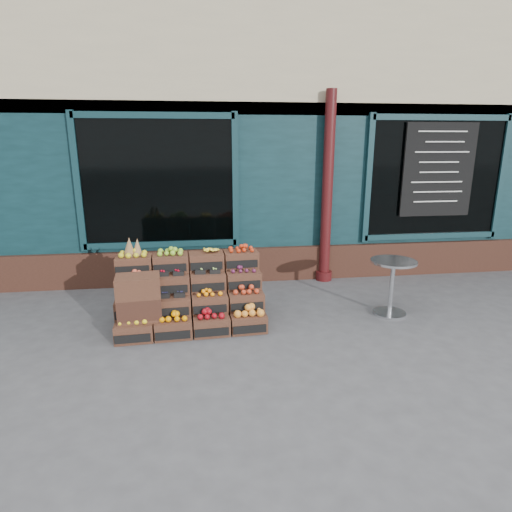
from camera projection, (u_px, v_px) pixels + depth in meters
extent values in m
plane|color=#474749|center=(279.00, 333.00, 5.51)|extent=(60.00, 60.00, 0.00)
cube|color=#0E2A30|center=(238.00, 140.00, 9.86)|extent=(12.00, 6.00, 4.80)
cube|color=#C1B28C|center=(255.00, 48.00, 6.70)|extent=(12.00, 0.18, 2.00)
cube|color=#0E2A30|center=(255.00, 195.00, 7.27)|extent=(12.00, 0.12, 3.00)
cube|color=#371E16|center=(256.00, 264.00, 7.52)|extent=(12.00, 0.18, 0.60)
cube|color=black|center=(158.00, 182.00, 6.93)|extent=(2.40, 0.06, 2.00)
cube|color=black|center=(435.00, 179.00, 7.55)|extent=(2.40, 0.06, 2.00)
cylinder|color=#3F0E10|center=(327.00, 190.00, 7.21)|extent=(0.18, 0.18, 3.20)
cube|color=black|center=(438.00, 170.00, 7.44)|extent=(1.30, 0.04, 1.60)
cube|color=#4A2A1D|center=(134.00, 331.00, 5.30)|extent=(0.48, 0.34, 0.23)
cube|color=black|center=(133.00, 339.00, 5.15)|extent=(0.42, 0.04, 0.10)
cube|color=yellow|center=(133.00, 320.00, 5.26)|extent=(0.38, 0.26, 0.07)
cube|color=#4A2A1D|center=(173.00, 328.00, 5.39)|extent=(0.48, 0.34, 0.23)
cube|color=black|center=(174.00, 336.00, 5.23)|extent=(0.42, 0.04, 0.10)
cube|color=orange|center=(173.00, 317.00, 5.35)|extent=(0.38, 0.26, 0.08)
cube|color=#4A2A1D|center=(211.00, 325.00, 5.47)|extent=(0.48, 0.34, 0.23)
cube|color=black|center=(213.00, 332.00, 5.32)|extent=(0.42, 0.04, 0.10)
cube|color=maroon|center=(211.00, 314.00, 5.43)|extent=(0.38, 0.26, 0.09)
cube|color=#4A2A1D|center=(248.00, 322.00, 5.56)|extent=(0.48, 0.34, 0.23)
cube|color=black|center=(251.00, 329.00, 5.40)|extent=(0.42, 0.04, 0.10)
cube|color=orange|center=(248.00, 310.00, 5.52)|extent=(0.38, 0.26, 0.11)
cube|color=#4A2A1D|center=(134.00, 308.00, 5.43)|extent=(0.48, 0.34, 0.23)
cube|color=black|center=(133.00, 315.00, 5.27)|extent=(0.42, 0.04, 0.10)
cube|color=#A39F48|center=(133.00, 296.00, 5.39)|extent=(0.38, 0.26, 0.08)
cube|color=#4A2A1D|center=(173.00, 305.00, 5.51)|extent=(0.48, 0.34, 0.23)
cube|color=black|center=(173.00, 312.00, 5.36)|extent=(0.42, 0.04, 0.10)
cube|color=#201F47|center=(172.00, 296.00, 5.48)|extent=(0.38, 0.26, 0.03)
cube|color=#4A2A1D|center=(210.00, 303.00, 5.60)|extent=(0.48, 0.34, 0.23)
cube|color=black|center=(211.00, 309.00, 5.44)|extent=(0.42, 0.04, 0.10)
cube|color=orange|center=(209.00, 292.00, 5.56)|extent=(0.38, 0.26, 0.06)
cube|color=#4A2A1D|center=(246.00, 300.00, 5.68)|extent=(0.48, 0.34, 0.23)
cube|color=black|center=(248.00, 307.00, 5.53)|extent=(0.42, 0.04, 0.10)
cube|color=#B0331A|center=(246.00, 289.00, 5.64)|extent=(0.38, 0.26, 0.08)
cube|color=#4A2A1D|center=(134.00, 286.00, 5.55)|extent=(0.48, 0.34, 0.23)
cube|color=black|center=(133.00, 292.00, 5.39)|extent=(0.42, 0.04, 0.10)
cube|color=#EE5739|center=(133.00, 275.00, 5.51)|extent=(0.38, 0.26, 0.07)
cube|color=#4A2A1D|center=(172.00, 284.00, 5.64)|extent=(0.48, 0.34, 0.23)
cube|color=black|center=(172.00, 289.00, 5.48)|extent=(0.42, 0.04, 0.10)
cube|color=#B4051B|center=(171.00, 274.00, 5.60)|extent=(0.38, 0.26, 0.03)
cube|color=#4A2A1D|center=(208.00, 281.00, 5.72)|extent=(0.48, 0.34, 0.23)
cube|color=black|center=(209.00, 287.00, 5.57)|extent=(0.42, 0.04, 0.10)
cube|color=#ABD465|center=(208.00, 272.00, 5.69)|extent=(0.38, 0.26, 0.03)
cube|color=#4A2A1D|center=(243.00, 279.00, 5.81)|extent=(0.48, 0.34, 0.23)
cube|color=black|center=(245.00, 285.00, 5.65)|extent=(0.42, 0.04, 0.10)
cube|color=#551A3D|center=(243.00, 269.00, 5.77)|extent=(0.38, 0.26, 0.06)
cube|color=#4A2A1D|center=(134.00, 265.00, 5.68)|extent=(0.48, 0.34, 0.23)
cube|color=black|center=(133.00, 270.00, 5.52)|extent=(0.42, 0.04, 0.10)
cube|color=gold|center=(133.00, 253.00, 5.63)|extent=(0.38, 0.26, 0.08)
cube|color=#4A2A1D|center=(171.00, 263.00, 5.76)|extent=(0.48, 0.34, 0.23)
cube|color=black|center=(171.00, 268.00, 5.61)|extent=(0.42, 0.04, 0.10)
cube|color=#82B52B|center=(170.00, 252.00, 5.72)|extent=(0.38, 0.26, 0.08)
cube|color=#4A2A1D|center=(206.00, 261.00, 5.85)|extent=(0.48, 0.34, 0.23)
cube|color=black|center=(207.00, 266.00, 5.69)|extent=(0.42, 0.04, 0.10)
cube|color=yellow|center=(206.00, 250.00, 5.81)|extent=(0.38, 0.26, 0.07)
cube|color=#4A2A1D|center=(241.00, 259.00, 5.93)|extent=(0.48, 0.34, 0.23)
cube|color=black|center=(243.00, 264.00, 5.78)|extent=(0.42, 0.04, 0.10)
cube|color=red|center=(241.00, 249.00, 5.89)|extent=(0.38, 0.26, 0.07)
cube|color=#371E16|center=(192.00, 320.00, 5.62)|extent=(1.91, 0.42, 0.23)
cube|color=#371E16|center=(191.00, 307.00, 5.77)|extent=(1.91, 0.42, 0.46)
cube|color=#371E16|center=(190.00, 294.00, 5.93)|extent=(1.91, 0.42, 0.69)
cone|color=olive|center=(129.00, 247.00, 5.60)|extent=(0.16, 0.16, 0.27)
cone|color=olive|center=(137.00, 247.00, 5.66)|extent=(0.14, 0.14, 0.23)
cube|color=#4A2A1D|center=(141.00, 326.00, 5.41)|extent=(0.56, 0.42, 0.27)
cube|color=#371E16|center=(140.00, 306.00, 5.34)|extent=(0.56, 0.42, 0.27)
cube|color=#4A2A1D|center=(138.00, 286.00, 5.27)|extent=(0.56, 0.42, 0.27)
cylinder|color=silver|center=(389.00, 313.00, 6.11)|extent=(0.46, 0.46, 0.03)
cylinder|color=silver|center=(391.00, 288.00, 6.02)|extent=(0.06, 0.06, 0.76)
cylinder|color=silver|center=(394.00, 261.00, 5.91)|extent=(0.63, 0.63, 0.03)
imported|color=#1B602D|center=(143.00, 229.00, 7.53)|extent=(0.73, 0.58, 1.77)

